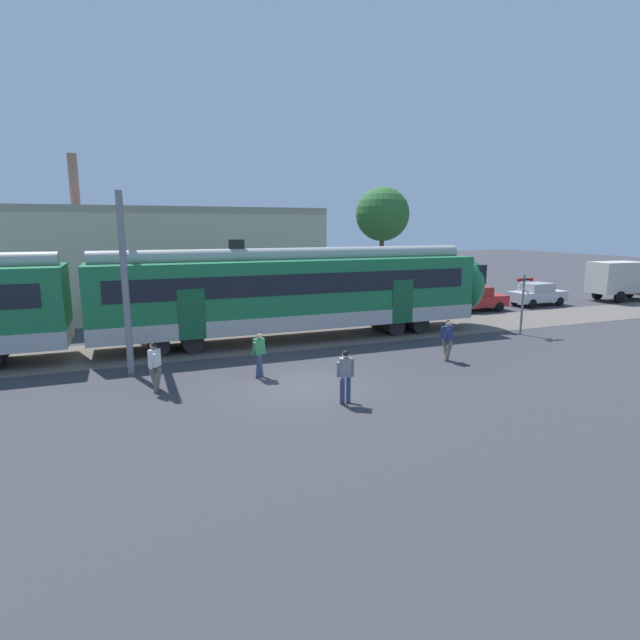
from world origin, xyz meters
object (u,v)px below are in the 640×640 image
(commuter_train, at_px, (97,302))
(parked_car_red, at_px, (475,299))
(box_truck, at_px, (623,279))
(crossing_signal, at_px, (523,295))
(pedestrian_white, at_px, (155,363))
(pedestrian_navy, at_px, (447,336))
(parked_car_silver, at_px, (537,294))
(pedestrian_green, at_px, (259,350))
(pedestrian_grey, at_px, (345,373))

(commuter_train, xyz_separation_m, parked_car_red, (21.84, 3.59, -1.47))
(box_truck, bearing_deg, crossing_signal, -157.00)
(pedestrian_white, xyz_separation_m, pedestrian_navy, (11.08, -0.20, 0.03))
(parked_car_silver, relative_size, box_truck, 0.76)
(commuter_train, bearing_deg, parked_car_silver, 8.05)
(commuter_train, xyz_separation_m, crossing_signal, (19.30, -3.13, -0.24))
(parked_car_red, xyz_separation_m, crossing_signal, (-2.54, -6.73, 1.23))
(parked_car_red, relative_size, crossing_signal, 1.34)
(pedestrian_white, relative_size, pedestrian_green, 1.00)
(pedestrian_green, height_order, box_truck, box_truck)
(commuter_train, height_order, pedestrian_navy, commuter_train)
(box_truck, relative_size, crossing_signal, 1.78)
(pedestrian_navy, distance_m, crossing_signal, 7.06)
(pedestrian_green, xyz_separation_m, pedestrian_navy, (7.55, -0.53, 0.00))
(pedestrian_grey, bearing_deg, box_truck, 24.12)
(pedestrian_green, distance_m, parked_car_silver, 23.72)
(pedestrian_green, relative_size, parked_car_red, 0.41)
(pedestrian_green, bearing_deg, pedestrian_navy, -4.02)
(pedestrian_green, bearing_deg, commuter_train, 134.75)
(pedestrian_navy, bearing_deg, pedestrian_green, 175.98)
(pedestrian_white, distance_m, crossing_signal, 17.70)
(pedestrian_navy, height_order, box_truck, box_truck)
(pedestrian_navy, distance_m, parked_car_red, 13.06)
(crossing_signal, bearing_deg, pedestrian_white, -171.55)
(pedestrian_grey, bearing_deg, crossing_signal, 25.51)
(commuter_train, bearing_deg, box_truck, 5.60)
(commuter_train, relative_size, parked_car_silver, 9.37)
(pedestrian_navy, bearing_deg, parked_car_red, 46.81)
(parked_car_silver, xyz_separation_m, box_truck, (7.52, -0.44, 0.79))
(commuter_train, xyz_separation_m, parked_car_silver, (27.19, 3.84, -1.47))
(pedestrian_white, height_order, box_truck, box_truck)
(pedestrian_green, distance_m, crossing_signal, 14.17)
(box_truck, bearing_deg, parked_car_silver, 176.67)
(pedestrian_navy, bearing_deg, pedestrian_grey, -152.44)
(parked_car_silver, height_order, crossing_signal, crossing_signal)
(crossing_signal, bearing_deg, parked_car_red, 69.32)
(pedestrian_white, xyz_separation_m, box_truck, (32.89, 9.14, 0.61))
(commuter_train, distance_m, crossing_signal, 19.56)
(pedestrian_white, height_order, parked_car_silver, pedestrian_white)
(pedestrian_white, height_order, pedestrian_grey, same)
(pedestrian_white, relative_size, box_truck, 0.31)
(pedestrian_green, bearing_deg, pedestrian_white, -174.62)
(commuter_train, xyz_separation_m, box_truck, (34.71, 3.41, -0.68))
(parked_car_red, xyz_separation_m, box_truck, (12.87, -0.19, 0.79))
(commuter_train, bearing_deg, pedestrian_green, -45.25)
(parked_car_silver, distance_m, crossing_signal, 10.61)
(pedestrian_white, distance_m, parked_car_silver, 27.11)
(pedestrian_green, relative_size, crossing_signal, 0.56)
(commuter_train, relative_size, box_truck, 7.11)
(pedestrian_grey, xyz_separation_m, crossing_signal, (12.20, 5.82, 1.05))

